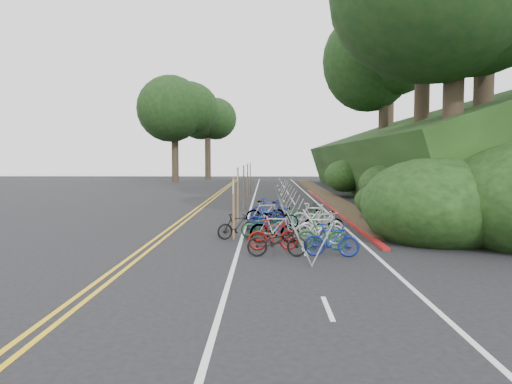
{
  "coord_description": "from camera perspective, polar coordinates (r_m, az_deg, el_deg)",
  "views": [
    {
      "loc": [
        1.88,
        -17.64,
        2.97
      ],
      "look_at": [
        1.41,
        6.21,
        1.3
      ],
      "focal_mm": 35.0,
      "sensor_mm": 36.0,
      "label": 1
    }
  ],
  "objects": [
    {
      "name": "ground",
      "position": [
        17.98,
        -4.9,
        -5.51
      ],
      "size": [
        120.0,
        120.0,
        0.0
      ],
      "primitive_type": "plane",
      "color": "black",
      "rests_on": "ground"
    },
    {
      "name": "road_markings",
      "position": [
        27.92,
        -1.43,
        -2.1
      ],
      "size": [
        7.47,
        80.0,
        0.01
      ],
      "color": "gold",
      "rests_on": "ground"
    },
    {
      "name": "red_curb",
      "position": [
        30.02,
        8.45,
        -1.62
      ],
      "size": [
        0.25,
        28.0,
        0.1
      ],
      "primitive_type": "cube",
      "color": "maroon",
      "rests_on": "ground"
    },
    {
      "name": "embankment",
      "position": [
        38.31,
        17.98,
        3.21
      ],
      "size": [
        14.3,
        48.14,
        9.11
      ],
      "color": "black",
      "rests_on": "ground"
    },
    {
      "name": "tree_cluster",
      "position": [
        41.52,
        12.6,
        16.96
      ],
      "size": [
        33.26,
        54.72,
        19.84
      ],
      "color": "#2D2319",
      "rests_on": "ground"
    },
    {
      "name": "bike_rack_front",
      "position": [
        15.04,
        5.89,
        -3.88
      ],
      "size": [
        1.17,
        3.27,
        1.24
      ],
      "color": "#949597",
      "rests_on": "ground"
    },
    {
      "name": "bike_racks_rest",
      "position": [
        30.73,
        3.22,
        0.05
      ],
      "size": [
        1.14,
        23.0,
        1.17
      ],
      "color": "#949597",
      "rests_on": "ground"
    },
    {
      "name": "signpost_near",
      "position": [
        17.91,
        -2.59,
        -1.35
      ],
      "size": [
        0.08,
        0.4,
        2.26
      ],
      "color": "brown",
      "rests_on": "ground"
    },
    {
      "name": "signposts_rest",
      "position": [
        31.7,
        -1.18,
        1.22
      ],
      "size": [
        0.08,
        18.4,
        2.5
      ],
      "color": "brown",
      "rests_on": "ground"
    },
    {
      "name": "bike_front",
      "position": [
        18.18,
        -2.2,
        -3.93
      ],
      "size": [
        1.09,
        1.56,
        0.92
      ],
      "primitive_type": "imported",
      "rotation": [
        0.0,
        0.0,
        2.05
      ],
      "color": "black",
      "rests_on": "ground"
    },
    {
      "name": "bike_valet",
      "position": [
        18.91,
        4.1,
        -3.52
      ],
      "size": [
        3.26,
        10.09,
        1.08
      ],
      "color": "black",
      "rests_on": "ground"
    }
  ]
}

